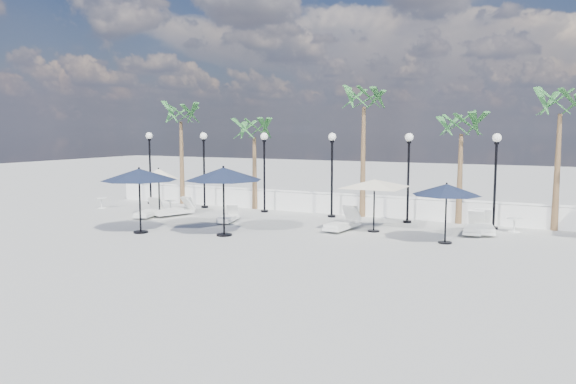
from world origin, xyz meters
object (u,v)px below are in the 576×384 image
at_px(lounger_4, 343,224).
at_px(parasol_navy_left, 139,175).
at_px(lounger_2, 149,212).
at_px(lounger_0, 179,209).
at_px(parasol_navy_right, 447,190).
at_px(parasol_cream_sq_a, 374,180).
at_px(parasol_navy_mid, 223,174).
at_px(parasol_cream_small, 159,175).
at_px(lounger_5, 484,227).
at_px(lounger_1, 174,211).
at_px(lounger_3, 228,217).
at_px(lounger_6, 474,228).

bearing_deg(lounger_4, parasol_navy_left, -144.18).
bearing_deg(lounger_2, lounger_0, 55.78).
xyz_separation_m(parasol_navy_right, parasol_cream_sq_a, (-2.95, 1.06, 0.15)).
height_order(lounger_0, parasol_navy_mid, parasol_navy_mid).
bearing_deg(parasol_cream_small, lounger_5, 8.74).
relative_size(lounger_1, lounger_4, 0.92).
xyz_separation_m(lounger_4, parasol_navy_left, (-6.82, -4.01, 1.98)).
bearing_deg(parasol_cream_sq_a, lounger_0, 177.16).
height_order(parasol_navy_left, parasol_navy_right, parasol_navy_left).
relative_size(lounger_0, lounger_3, 1.02).
bearing_deg(lounger_4, lounger_1, -174.74).
bearing_deg(lounger_6, parasol_navy_right, -109.05).
bearing_deg(lounger_0, lounger_4, 0.75).
bearing_deg(lounger_1, parasol_cream_small, -124.89).
distance_m(lounger_0, lounger_6, 13.43).
bearing_deg(lounger_2, lounger_1, 30.56).
height_order(lounger_0, parasol_cream_small, parasol_cream_small).
bearing_deg(lounger_0, lounger_5, 10.05).
height_order(parasol_navy_left, parasol_cream_sq_a, parasol_navy_left).
xyz_separation_m(lounger_3, parasol_cream_sq_a, (6.30, 0.66, 1.83)).
bearing_deg(parasol_navy_right, parasol_cream_sq_a, 160.24).
distance_m(lounger_1, parasol_cream_small, 1.81).
height_order(lounger_2, parasol_navy_mid, parasol_navy_mid).
bearing_deg(lounger_6, parasol_cream_small, -175.28).
xyz_separation_m(lounger_1, lounger_4, (8.33, -0.02, 0.03)).
height_order(lounger_0, lounger_1, lounger_1).
bearing_deg(parasol_navy_mid, parasol_cream_sq_a, 34.57).
distance_m(lounger_3, parasol_navy_right, 9.41).
bearing_deg(lounger_0, parasol_cream_small, -97.91).
distance_m(lounger_1, parasol_cream_sq_a, 9.71).
xyz_separation_m(lounger_1, parasol_navy_left, (1.51, -4.03, 2.01)).
relative_size(lounger_1, lounger_3, 1.14).
bearing_deg(lounger_3, lounger_5, -2.47).
relative_size(lounger_1, lounger_5, 0.93).
xyz_separation_m(lounger_1, parasol_navy_mid, (4.73, -3.07, 2.08)).
distance_m(parasol_navy_mid, parasol_cream_small, 5.93).
xyz_separation_m(lounger_5, parasol_navy_right, (-0.98, -2.59, 1.63)).
xyz_separation_m(lounger_5, lounger_6, (-0.32, -0.29, -0.01)).
xyz_separation_m(lounger_3, parasol_cream_small, (-3.77, 0.03, 1.71)).
distance_m(lounger_0, parasol_navy_right, 12.95).
height_order(lounger_0, parasol_cream_sq_a, parasol_cream_sq_a).
bearing_deg(lounger_3, lounger_2, 171.26).
height_order(lounger_1, lounger_6, lounger_6).
distance_m(parasol_cream_sq_a, parasol_cream_small, 10.09).
bearing_deg(parasol_cream_sq_a, lounger_3, -174.05).
xyz_separation_m(lounger_1, lounger_6, (13.14, 1.48, 0.01)).
xyz_separation_m(parasol_navy_mid, parasol_navy_right, (7.76, 2.25, -0.43)).
xyz_separation_m(lounger_0, parasol_navy_left, (1.78, -4.75, 2.03)).
xyz_separation_m(parasol_navy_right, parasol_cream_small, (-13.02, 0.44, 0.03)).
xyz_separation_m(lounger_6, parasol_navy_mid, (-8.42, -4.55, 2.07)).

